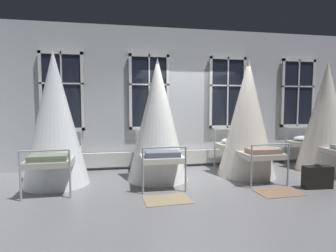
{
  "coord_description": "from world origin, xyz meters",
  "views": [
    {
      "loc": [
        -1.91,
        -5.84,
        1.66
      ],
      "look_at": [
        -0.78,
        0.11,
        1.17
      ],
      "focal_mm": 29.7,
      "sensor_mm": 36.0,
      "label": 1
    }
  ],
  "objects": [
    {
      "name": "cot_first",
      "position": [
        -3.12,
        0.13,
        1.33
      ],
      "size": [
        1.32,
        1.99,
        2.74
      ],
      "rotation": [
        0.0,
        0.0,
        1.58
      ],
      "color": "#9EA3A8",
      "rests_on": "ground"
    },
    {
      "name": "rug_second",
      "position": [
        -1.05,
        -1.25,
        0.01
      ],
      "size": [
        0.83,
        0.6,
        0.01
      ],
      "primitive_type": "cube",
      "rotation": [
        0.0,
        0.0,
        0.05
      ],
      "color": "#8E7A5B",
      "rests_on": "ground"
    },
    {
      "name": "suitcase_dark",
      "position": [
        1.96,
        -1.15,
        0.22
      ],
      "size": [
        0.57,
        0.25,
        0.47
      ],
      "rotation": [
        0.0,
        0.0,
        -0.07
      ],
      "color": "black",
      "rests_on": "ground"
    },
    {
      "name": "rug_third",
      "position": [
        1.05,
        -1.25,
        0.01
      ],
      "size": [
        0.82,
        0.59,
        0.01
      ],
      "primitive_type": "cube",
      "rotation": [
        0.0,
        0.0,
        0.04
      ],
      "color": "brown",
      "rests_on": "ground"
    },
    {
      "name": "back_wall_with_windows",
      "position": [
        0.0,
        1.32,
        1.8
      ],
      "size": [
        10.66,
        0.1,
        3.59
      ],
      "primitive_type": "cube",
      "color": "silver",
      "rests_on": "ground"
    },
    {
      "name": "cot_third",
      "position": [
        1.07,
        0.07,
        1.31
      ],
      "size": [
        1.32,
        1.99,
        2.69
      ],
      "rotation": [
        0.0,
        0.0,
        1.59
      ],
      "color": "#9EA3A8",
      "rests_on": "ground"
    },
    {
      "name": "window_bank",
      "position": [
        0.0,
        1.2,
        1.1
      ],
      "size": [
        7.35,
        0.1,
        2.83
      ],
      "color": "black",
      "rests_on": "ground"
    },
    {
      "name": "cot_fourth",
      "position": [
        3.2,
        0.16,
        1.3
      ],
      "size": [
        1.32,
        2.0,
        2.67
      ],
      "rotation": [
        0.0,
        0.0,
        1.59
      ],
      "color": "#9EA3A8",
      "rests_on": "ground"
    },
    {
      "name": "ground",
      "position": [
        0.0,
        0.0,
        0.0
      ],
      "size": [
        19.31,
        19.31,
        0.0
      ],
      "primitive_type": "plane",
      "color": "slate"
    },
    {
      "name": "cot_second",
      "position": [
        -1.01,
        0.1,
        1.28
      ],
      "size": [
        1.32,
        1.99,
        2.64
      ],
      "rotation": [
        0.0,
        0.0,
        1.55
      ],
      "color": "#9EA3A8",
      "rests_on": "ground"
    }
  ]
}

